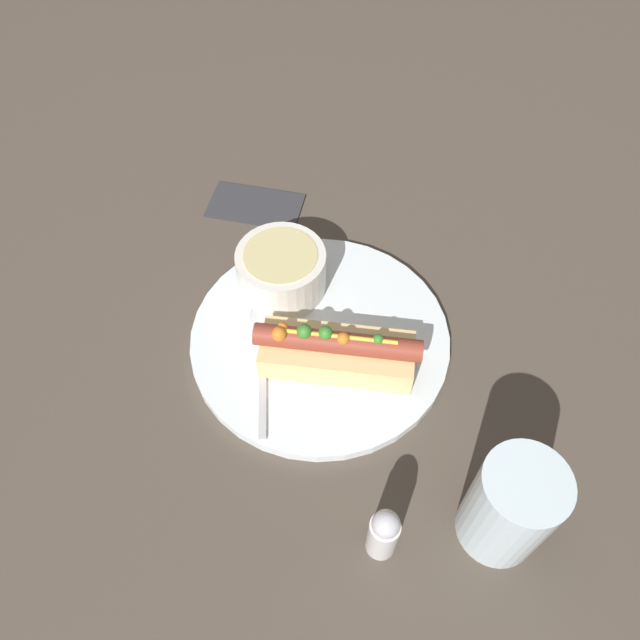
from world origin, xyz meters
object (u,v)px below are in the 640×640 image
at_px(drinking_glass, 510,507).
at_px(salt_shaker, 383,533).
at_px(spoon, 263,332).
at_px(hot_dog, 336,351).
at_px(soup_bowl, 281,269).

bearing_deg(drinking_glass, salt_shaker, 178.68).
height_order(spoon, salt_shaker, salt_shaker).
distance_m(hot_dog, spoon, 0.09).
bearing_deg(hot_dog, salt_shaker, -71.13).
bearing_deg(salt_shaker, spoon, 107.88).
bearing_deg(hot_dog, drinking_glass, -42.26).
xyz_separation_m(hot_dog, salt_shaker, (0.01, -0.19, 0.00)).
xyz_separation_m(hot_dog, soup_bowl, (-0.04, 0.11, 0.01)).
relative_size(drinking_glass, salt_shaker, 1.55).
relative_size(soup_bowl, drinking_glass, 0.86).
bearing_deg(spoon, salt_shaker, -155.04).
height_order(hot_dog, soup_bowl, hot_dog).
relative_size(soup_bowl, salt_shaker, 1.33).
bearing_deg(drinking_glass, soup_bowl, 116.85).
height_order(soup_bowl, drinking_glass, drinking_glass).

